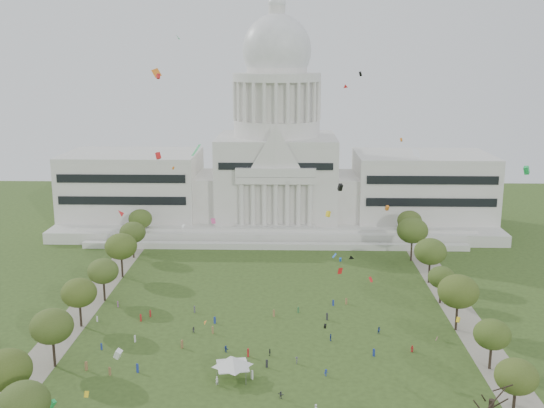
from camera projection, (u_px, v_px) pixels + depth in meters
The scene contains 33 objects.
ground at pixel (267, 362), 134.31m from camera, with size 400.00×400.00×0.00m, color #33481B.
capitol at pixel (277, 168), 239.99m from camera, with size 160.00×64.50×91.30m.
path_left at pixel (86, 306), 164.73m from camera, with size 8.00×160.00×0.04m, color gray.
path_right at pixel (458, 310), 162.34m from camera, with size 8.00×160.00×0.04m, color gray.
row_tree_l_0 at pixel (7, 370), 112.32m from camera, with size 8.85×8.85×12.59m.
row_tree_r_0 at pixel (516, 377), 112.37m from camera, with size 7.67×7.67×10.91m.
row_tree_l_1 at pixel (52, 326), 130.52m from camera, with size 8.86×8.86×12.59m.
row_tree_r_1 at pixel (492, 334), 129.74m from camera, with size 7.58×7.58×10.78m.
row_tree_l_2 at pixel (79, 293), 150.39m from camera, with size 8.42×8.42×11.97m.
row_tree_r_2 at pixel (458, 291), 148.04m from camera, with size 9.55×9.55×13.58m.
row_tree_l_3 at pixel (103, 271), 166.62m from camera, with size 8.12×8.12×11.55m.
row_tree_r_3 at pixel (441, 277), 165.22m from camera, with size 7.01×7.01×9.98m.
row_tree_l_4 at pixel (121, 246), 184.38m from camera, with size 9.29×9.29×13.21m.
row_tree_r_4 at pixel (430, 252), 179.87m from camera, with size 9.19×9.19×13.06m.
row_tree_l_5 at pixel (133, 233), 202.74m from camera, with size 8.33×8.33×11.85m.
row_tree_r_5 at pixel (412, 231), 199.39m from camera, with size 9.82×9.82×13.96m.
row_tree_l_6 at pixel (140, 219), 220.47m from camera, with size 8.19×8.19×11.64m.
row_tree_r_6 at pixel (410, 221), 217.12m from camera, with size 8.42×8.42×11.97m.
near_tree_0 at pixel (24, 403), 102.17m from camera, with size 8.47×8.47×12.04m.
big_bare_tree at pixel (492, 396), 104.14m from camera, with size 6.00×5.00×12.80m.
event_tent at pixel (233, 361), 126.94m from camera, with size 10.03×10.03×4.77m.
person_0 at pixel (412, 349), 138.78m from camera, with size 0.75×0.49×1.54m, color #B21E1E.
person_2 at pixel (379, 330), 147.96m from camera, with size 0.84×0.52×1.72m, color navy.
person_3 at pixel (297, 360), 133.37m from camera, with size 1.04×0.54×1.61m, color #4C4C51.
person_4 at pixel (270, 352), 137.01m from camera, with size 0.96×0.52×1.64m, color #26262B.
person_5 at pixel (226, 349), 138.71m from camera, with size 1.42×0.56×1.53m, color navy.
person_7 at pixel (217, 381), 124.72m from camera, with size 0.68×0.50×1.87m, color silver.
person_8 at pixel (194, 330), 148.46m from camera, with size 0.75×0.46×1.55m, color #4C4C51.
person_9 at pixel (326, 373), 128.23m from camera, with size 1.00×0.51×1.54m, color navy.
person_10 at pixel (331, 337), 144.23m from camera, with size 1.00×0.55×1.71m, color navy.
person_11 at pixel (281, 395), 119.85m from camera, with size 1.36×0.54×1.46m, color #4C4C51.
distant_crowd at pixel (210, 334), 145.94m from camera, with size 65.51×40.76×1.93m.
kite_swarm at pixel (269, 216), 136.05m from camera, with size 86.21×104.30×64.44m.
Camera 1 is at (4.30, -123.34, 62.69)m, focal length 42.00 mm.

